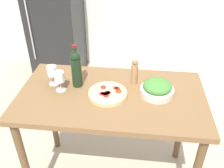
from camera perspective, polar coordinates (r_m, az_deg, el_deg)
refrigerator at (r=3.57m, az=-12.81°, el=15.30°), size 0.64×0.73×1.83m
prep_counter at (r=1.86m, az=-0.13°, el=-5.33°), size 1.34×0.75×0.94m
wine_bottle at (r=1.82m, az=-8.16°, el=3.67°), size 0.08×0.08×0.33m
wine_glass_near at (r=1.80m, az=-11.95°, el=1.40°), size 0.07×0.07×0.15m
wine_glass_far at (r=1.89m, az=-13.54°, el=2.70°), size 0.07×0.07×0.15m
pepper_mill at (r=1.85m, az=5.15°, el=2.72°), size 0.05×0.05×0.20m
salad_bowl at (r=1.78m, az=10.27°, el=-1.01°), size 0.24×0.24×0.11m
homemade_pizza at (r=1.76m, az=-0.99°, el=-2.17°), size 0.28×0.28×0.04m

